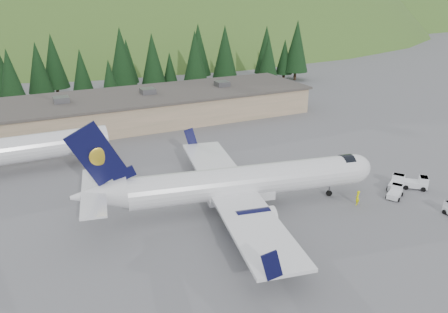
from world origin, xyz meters
TOP-DOWN VIEW (x-y plane):
  - ground at (0.00, 0.00)m, footprint 600.00×600.00m
  - airliner at (-0.98, 0.18)m, footprint 34.12×32.20m
  - baggage_tug_a at (17.02, -5.44)m, footprint 2.88×2.48m
  - baggage_tug_b at (21.24, -4.82)m, footprint 3.22×3.09m
  - terminal_building at (-5.01, 38.00)m, footprint 71.00×17.00m
  - baggage_tug_d at (19.01, -3.76)m, footprint 3.28×2.88m
  - ramp_worker at (11.55, -5.06)m, footprint 0.76×0.70m
  - tree_line at (-4.90, 60.97)m, footprint 113.97×17.87m
  - hills at (53.34, 207.38)m, footprint 614.00×330.00m

SIDE VIEW (x-z plane):
  - hills at x=53.34m, z-range -232.80..67.20m
  - ground at x=0.00m, z-range 0.00..0.00m
  - baggage_tug_a at x=17.02m, z-range -0.07..1.30m
  - baggage_tug_d at x=19.01m, z-range -0.08..1.49m
  - baggage_tug_b at x=21.24m, z-range -0.08..1.51m
  - ramp_worker at x=11.55m, z-range 0.00..1.74m
  - terminal_building at x=-5.01m, z-range -0.43..5.67m
  - airliner at x=-0.98m, z-range -2.65..8.70m
  - tree_line at x=-4.90m, z-range 0.67..14.89m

